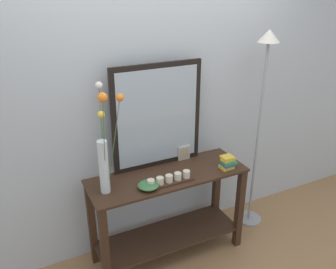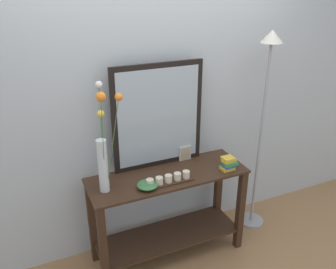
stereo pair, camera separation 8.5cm
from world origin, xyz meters
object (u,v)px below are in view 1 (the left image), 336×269
object	(u,v)px
mirror_leaning	(157,117)
book_stack	(228,163)
candle_tray	(169,180)
decorative_bowl	(148,185)
tall_vase_left	(104,152)
console_table	(168,207)
floor_lamp	(262,101)
picture_frame_small	(184,153)

from	to	relation	value
mirror_leaning	book_stack	size ratio (longest dim) A/B	6.33
candle_tray	book_stack	size ratio (longest dim) A/B	2.95
mirror_leaning	decorative_bowl	xyz separation A→B (m)	(-0.21, -0.30, -0.39)
mirror_leaning	tall_vase_left	bearing A→B (deg)	-156.76
tall_vase_left	candle_tray	distance (m)	0.55
candle_tray	decorative_bowl	size ratio (longest dim) A/B	2.50
tall_vase_left	console_table	bearing A→B (deg)	3.18
candle_tray	floor_lamp	distance (m)	1.07
floor_lamp	candle_tray	bearing A→B (deg)	-169.76
console_table	floor_lamp	size ratio (longest dim) A/B	0.69
decorative_bowl	floor_lamp	xyz separation A→B (m)	(1.13, 0.17, 0.42)
picture_frame_small	floor_lamp	bearing A→B (deg)	-8.77
picture_frame_small	decorative_bowl	world-z (taller)	picture_frame_small
candle_tray	book_stack	bearing A→B (deg)	-0.92
console_table	picture_frame_small	size ratio (longest dim) A/B	10.13
decorative_bowl	book_stack	world-z (taller)	book_stack
decorative_bowl	mirror_leaning	bearing A→B (deg)	54.71
console_table	decorative_bowl	size ratio (longest dim) A/B	8.06
picture_frame_small	book_stack	xyz separation A→B (m)	(0.24, -0.29, -0.01)
decorative_bowl	floor_lamp	distance (m)	1.22
candle_tray	floor_lamp	size ratio (longest dim) A/B	0.22
decorative_bowl	floor_lamp	bearing A→B (deg)	8.67
mirror_leaning	candle_tray	world-z (taller)	mirror_leaning
picture_frame_small	tall_vase_left	bearing A→B (deg)	-165.32
console_table	floor_lamp	xyz separation A→B (m)	(0.92, 0.06, 0.76)
tall_vase_left	picture_frame_small	bearing A→B (deg)	14.68
mirror_leaning	candle_tray	size ratio (longest dim) A/B	2.15
picture_frame_small	floor_lamp	distance (m)	0.80
decorative_bowl	floor_lamp	size ratio (longest dim) A/B	0.09
mirror_leaning	book_stack	bearing A→B (deg)	-33.11
mirror_leaning	book_stack	xyz separation A→B (m)	(0.48, -0.31, -0.37)
tall_vase_left	floor_lamp	bearing A→B (deg)	3.44
book_stack	floor_lamp	size ratio (longest dim) A/B	0.07
mirror_leaning	tall_vase_left	distance (m)	0.55
candle_tray	picture_frame_small	distance (m)	0.40
console_table	decorative_bowl	world-z (taller)	decorative_bowl
book_stack	floor_lamp	bearing A→B (deg)	22.37
mirror_leaning	floor_lamp	world-z (taller)	floor_lamp
candle_tray	picture_frame_small	world-z (taller)	picture_frame_small
mirror_leaning	picture_frame_small	world-z (taller)	mirror_leaning
book_stack	decorative_bowl	bearing A→B (deg)	179.17
decorative_bowl	book_stack	xyz separation A→B (m)	(0.69, -0.01, 0.03)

